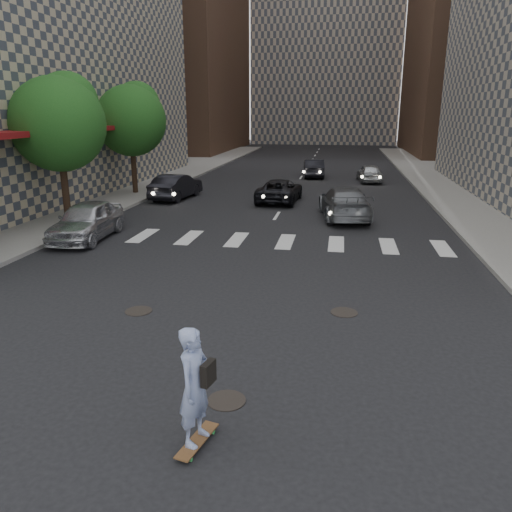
{
  "coord_description": "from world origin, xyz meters",
  "views": [
    {
      "loc": [
        3.04,
        -10.21,
        5.04
      ],
      "look_at": [
        0.91,
        2.41,
        1.3
      ],
      "focal_mm": 35.0,
      "sensor_mm": 36.0,
      "label": 1
    }
  ],
  "objects": [
    {
      "name": "traffic_car_a",
      "position": [
        -6.5,
        17.96,
        0.73
      ],
      "size": [
        2.06,
        4.59,
        1.46
      ],
      "primitive_type": "imported",
      "rotation": [
        0.0,
        0.0,
        3.02
      ],
      "color": "black",
      "rests_on": "ground"
    },
    {
      "name": "tree_b",
      "position": [
        -9.45,
        11.14,
        4.65
      ],
      "size": [
        4.2,
        4.2,
        6.6
      ],
      "color": "#382619",
      "rests_on": "sidewalk_left"
    },
    {
      "name": "tree_c",
      "position": [
        -9.45,
        19.14,
        4.65
      ],
      "size": [
        4.2,
        4.2,
        6.6
      ],
      "color": "#382619",
      "rests_on": "sidewalk_left"
    },
    {
      "name": "skateboarder",
      "position": [
        1.03,
        -3.8,
        1.05
      ],
      "size": [
        0.6,
        1.04,
        2.0
      ],
      "rotation": [
        0.0,
        0.0,
        -0.23
      ],
      "color": "brown",
      "rests_on": "ground"
    },
    {
      "name": "manhole_a",
      "position": [
        1.2,
        -2.5,
        0.01
      ],
      "size": [
        0.7,
        0.7,
        0.02
      ],
      "primitive_type": "cylinder",
      "color": "black",
      "rests_on": "ground"
    },
    {
      "name": "traffic_car_d",
      "position": [
        5.11,
        27.23,
        0.65
      ],
      "size": [
        1.93,
        3.98,
        1.31
      ],
      "primitive_type": "imported",
      "rotation": [
        0.0,
        0.0,
        3.24
      ],
      "color": "#B4B7BC",
      "rests_on": "ground"
    },
    {
      "name": "traffic_car_e",
      "position": [
        0.92,
        29.44,
        0.7
      ],
      "size": [
        1.9,
        4.36,
        1.39
      ],
      "primitive_type": "imported",
      "rotation": [
        0.0,
        0.0,
        3.24
      ],
      "color": "black",
      "rests_on": "ground"
    },
    {
      "name": "traffic_car_b",
      "position": [
        3.29,
        14.0,
        0.76
      ],
      "size": [
        2.81,
        5.46,
        1.51
      ],
      "primitive_type": "imported",
      "rotation": [
        0.0,
        0.0,
        3.28
      ],
      "color": "slate",
      "rests_on": "ground"
    },
    {
      "name": "silver_sedan",
      "position": [
        -7.0,
        8.12,
        0.77
      ],
      "size": [
        2.09,
        4.62,
        1.54
      ],
      "primitive_type": "imported",
      "rotation": [
        0.0,
        0.0,
        0.06
      ],
      "color": "silver",
      "rests_on": "ground"
    },
    {
      "name": "sidewalk_left",
      "position": [
        -14.5,
        20.0,
        0.07
      ],
      "size": [
        13.0,
        80.0,
        0.15
      ],
      "primitive_type": "cube",
      "color": "gray",
      "rests_on": "ground"
    },
    {
      "name": "manhole_c",
      "position": [
        3.3,
        2.0,
        0.01
      ],
      "size": [
        0.7,
        0.7,
        0.02
      ],
      "primitive_type": "cylinder",
      "color": "black",
      "rests_on": "ground"
    },
    {
      "name": "traffic_car_c",
      "position": [
        -0.35,
        18.0,
        0.64
      ],
      "size": [
        2.41,
        4.75,
        1.29
      ],
      "primitive_type": "imported",
      "rotation": [
        0.0,
        0.0,
        3.08
      ],
      "color": "black",
      "rests_on": "ground"
    },
    {
      "name": "ground",
      "position": [
        0.0,
        0.0,
        0.0
      ],
      "size": [
        160.0,
        160.0,
        0.0
      ],
      "primitive_type": "plane",
      "color": "black",
      "rests_on": "ground"
    },
    {
      "name": "manhole_b",
      "position": [
        -2.0,
        1.2,
        0.01
      ],
      "size": [
        0.7,
        0.7,
        0.02
      ],
      "primitive_type": "cylinder",
      "color": "black",
      "rests_on": "ground"
    }
  ]
}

